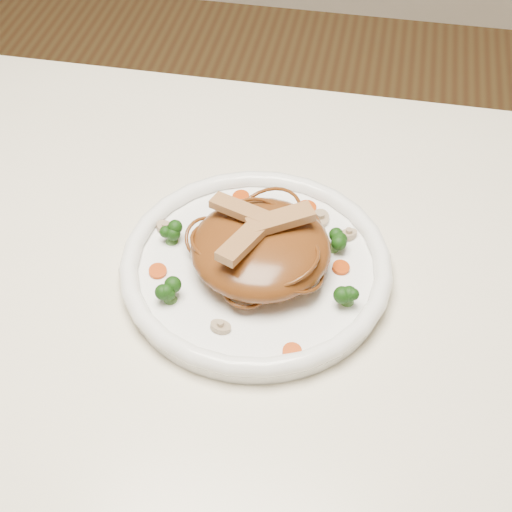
# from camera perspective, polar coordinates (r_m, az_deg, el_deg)

# --- Properties ---
(table) EXTENTS (1.20, 0.80, 0.75)m
(table) POSITION_cam_1_polar(r_m,az_deg,el_deg) (0.85, -5.89, -7.38)
(table) COLOR white
(table) RESTS_ON ground
(plate) EXTENTS (0.37, 0.37, 0.02)m
(plate) POSITION_cam_1_polar(r_m,az_deg,el_deg) (0.79, 0.00, -1.10)
(plate) COLOR white
(plate) RESTS_ON table
(noodle_mound) EXTENTS (0.15, 0.15, 0.05)m
(noodle_mound) POSITION_cam_1_polar(r_m,az_deg,el_deg) (0.76, 0.37, 0.64)
(noodle_mound) COLOR #582E10
(noodle_mound) RESTS_ON plate
(chicken_a) EXTENTS (0.07, 0.05, 0.01)m
(chicken_a) POSITION_cam_1_polar(r_m,az_deg,el_deg) (0.75, 1.91, 2.82)
(chicken_a) COLOR #AA7A50
(chicken_a) RESTS_ON noodle_mound
(chicken_b) EXTENTS (0.06, 0.04, 0.01)m
(chicken_b) POSITION_cam_1_polar(r_m,az_deg,el_deg) (0.76, -1.36, 3.62)
(chicken_b) COLOR #AA7A50
(chicken_b) RESTS_ON noodle_mound
(chicken_c) EXTENTS (0.05, 0.07, 0.01)m
(chicken_c) POSITION_cam_1_polar(r_m,az_deg,el_deg) (0.72, -1.00, 1.11)
(chicken_c) COLOR #AA7A50
(chicken_c) RESTS_ON noodle_mound
(broccoli_0) EXTENTS (0.03, 0.03, 0.03)m
(broccoli_0) POSITION_cam_1_polar(r_m,az_deg,el_deg) (0.79, 5.98, 1.25)
(broccoli_0) COLOR #123E0D
(broccoli_0) RESTS_ON plate
(broccoli_1) EXTENTS (0.02, 0.02, 0.03)m
(broccoli_1) POSITION_cam_1_polar(r_m,az_deg,el_deg) (0.80, -6.56, 1.81)
(broccoli_1) COLOR #123E0D
(broccoli_1) RESTS_ON plate
(broccoli_2) EXTENTS (0.03, 0.03, 0.03)m
(broccoli_2) POSITION_cam_1_polar(r_m,az_deg,el_deg) (0.74, -6.67, -2.70)
(broccoli_2) COLOR #123E0D
(broccoli_2) RESTS_ON plate
(broccoli_3) EXTENTS (0.03, 0.03, 0.03)m
(broccoli_3) POSITION_cam_1_polar(r_m,az_deg,el_deg) (0.74, 7.10, -2.83)
(broccoli_3) COLOR #123E0D
(broccoli_3) RESTS_ON plate
(carrot_0) EXTENTS (0.03, 0.03, 0.00)m
(carrot_0) POSITION_cam_1_polar(r_m,az_deg,el_deg) (0.84, 3.95, 3.72)
(carrot_0) COLOR #BA4206
(carrot_0) RESTS_ON plate
(carrot_1) EXTENTS (0.02, 0.02, 0.00)m
(carrot_1) POSITION_cam_1_polar(r_m,az_deg,el_deg) (0.78, -7.55, -1.17)
(carrot_1) COLOR #BA4206
(carrot_1) RESTS_ON plate
(carrot_2) EXTENTS (0.02, 0.02, 0.00)m
(carrot_2) POSITION_cam_1_polar(r_m,az_deg,el_deg) (0.78, 6.54, -0.90)
(carrot_2) COLOR #BA4206
(carrot_2) RESTS_ON plate
(carrot_3) EXTENTS (0.03, 0.03, 0.00)m
(carrot_3) POSITION_cam_1_polar(r_m,az_deg,el_deg) (0.85, -1.16, 4.54)
(carrot_3) COLOR #BA4206
(carrot_3) RESTS_ON plate
(carrot_4) EXTENTS (0.02, 0.02, 0.00)m
(carrot_4) POSITION_cam_1_polar(r_m,az_deg,el_deg) (0.71, 2.79, -7.36)
(carrot_4) COLOR #BA4206
(carrot_4) RESTS_ON plate
(mushroom_0) EXTENTS (0.02, 0.02, 0.01)m
(mushroom_0) POSITION_cam_1_polar(r_m,az_deg,el_deg) (0.72, -2.74, -5.46)
(mushroom_0) COLOR #BDA68E
(mushroom_0) RESTS_ON plate
(mushroom_1) EXTENTS (0.03, 0.03, 0.01)m
(mushroom_1) POSITION_cam_1_polar(r_m,az_deg,el_deg) (0.81, 7.12, 1.65)
(mushroom_1) COLOR #BDA68E
(mushroom_1) RESTS_ON plate
(mushroom_2) EXTENTS (0.03, 0.03, 0.01)m
(mushroom_2) POSITION_cam_1_polar(r_m,az_deg,el_deg) (0.82, -6.93, 2.13)
(mushroom_2) COLOR #BDA68E
(mushroom_2) RESTS_ON plate
(mushroom_3) EXTENTS (0.03, 0.03, 0.01)m
(mushroom_3) POSITION_cam_1_polar(r_m,az_deg,el_deg) (0.83, 4.95, 2.86)
(mushroom_3) COLOR #BDA68E
(mushroom_3) RESTS_ON plate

